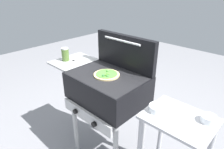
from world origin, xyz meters
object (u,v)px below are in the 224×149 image
topping_bowl_far (208,119)px  topping_bowl_near (157,109)px  prep_table (175,145)px  pizza_veggie (107,74)px  sauce_jar (65,54)px  grill (106,89)px

topping_bowl_far → topping_bowl_near: bearing=-157.0°
prep_table → pizza_veggie: bearing=-178.8°
prep_table → topping_bowl_near: topping_bowl_near is taller
prep_table → topping_bowl_far: (0.15, 0.08, 0.26)m
pizza_veggie → topping_bowl_far: size_ratio=2.26×
prep_table → sauce_jar: bearing=-177.6°
grill → prep_table: grill is taller
grill → sauce_jar: 0.56m
sauce_jar → prep_table: 1.26m
topping_bowl_near → prep_table: bearing=15.7°
topping_bowl_near → topping_bowl_far: (0.30, 0.13, 0.00)m
sauce_jar → prep_table: (1.20, 0.05, -0.39)m
grill → pizza_veggie: pizza_veggie is taller
pizza_veggie → prep_table: (0.66, 0.01, -0.34)m
grill → pizza_veggie: bearing=-29.6°
sauce_jar → prep_table: bearing=2.4°
grill → sauce_jar: bearing=-175.0°
grill → topping_bowl_far: grill is taller
topping_bowl_far → sauce_jar: bearing=-174.3°
topping_bowl_near → topping_bowl_far: same height
grill → pizza_veggie: (0.02, -0.01, 0.15)m
topping_bowl_near → topping_bowl_far: size_ratio=1.13×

